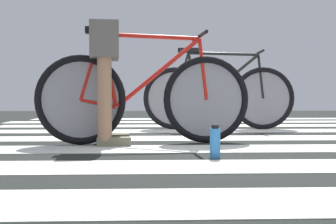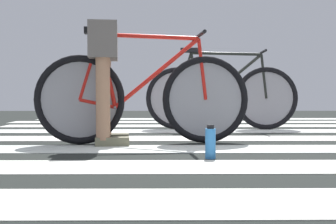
% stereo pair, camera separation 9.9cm
% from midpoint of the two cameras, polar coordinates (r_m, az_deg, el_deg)
% --- Properties ---
extents(ground, '(18.00, 14.00, 0.02)m').
position_cam_midpoint_polar(ground, '(3.58, 6.28, -4.20)').
color(ground, black).
extents(crosswalk_markings, '(5.40, 6.56, 0.00)m').
position_cam_midpoint_polar(crosswalk_markings, '(3.85, 5.72, -3.56)').
color(crosswalk_markings, beige).
rests_on(crosswalk_markings, ground).
extents(bicycle_1_of_2, '(1.73, 0.52, 0.93)m').
position_cam_midpoint_polar(bicycle_1_of_2, '(3.38, -4.11, 2.15)').
color(bicycle_1_of_2, black).
rests_on(bicycle_1_of_2, ground).
extents(cyclist_1_of_2, '(0.35, 0.43, 0.96)m').
position_cam_midpoint_polar(cyclist_1_of_2, '(3.38, -9.41, 6.14)').
color(cyclist_1_of_2, '#A87A5B').
rests_on(cyclist_1_of_2, ground).
extents(bicycle_2_of_2, '(1.74, 0.52, 0.93)m').
position_cam_midpoint_polar(bicycle_2_of_2, '(4.82, 6.31, 2.19)').
color(bicycle_2_of_2, black).
rests_on(bicycle_2_of_2, ground).
extents(water_bottle, '(0.07, 0.07, 0.21)m').
position_cam_midpoint_polar(water_bottle, '(2.62, 5.37, -4.17)').
color(water_bottle, '#3688DB').
rests_on(water_bottle, ground).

